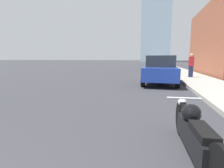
{
  "coord_description": "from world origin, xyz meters",
  "views": [
    {
      "loc": [
        2.48,
        0.56,
        1.5
      ],
      "look_at": [
        1.22,
        6.11,
        0.68
      ],
      "focal_mm": 28.0,
      "sensor_mm": 36.0,
      "label": 1
    }
  ],
  "objects": [
    {
      "name": "parked_car_red",
      "position": [
        3.05,
        46.85,
        0.8
      ],
      "size": [
        1.9,
        4.19,
        1.62
      ],
      "rotation": [
        0.0,
        0.0,
        -0.0
      ],
      "color": "red",
      "rests_on": "ground_plane"
    },
    {
      "name": "motorcycle",
      "position": [
        3.14,
        3.23,
        0.4
      ],
      "size": [
        0.62,
        2.46,
        0.79
      ],
      "rotation": [
        0.0,
        0.0,
        0.06
      ],
      "color": "black",
      "rests_on": "ground_plane"
    },
    {
      "name": "parked_car_silver",
      "position": [
        3.24,
        34.66,
        0.85
      ],
      "size": [
        2.11,
        4.34,
        1.68
      ],
      "rotation": [
        0.0,
        0.0,
        -0.08
      ],
      "color": "#BCBCC1",
      "rests_on": "ground_plane"
    },
    {
      "name": "sidewalk",
      "position": [
        5.61,
        40.0,
        0.07
      ],
      "size": [
        2.56,
        240.0,
        0.15
      ],
      "color": "#9E998E",
      "rests_on": "ground_plane"
    },
    {
      "name": "parked_car_blue",
      "position": [
        2.98,
        11.19,
        0.84
      ],
      "size": [
        2.09,
        4.01,
        1.68
      ],
      "rotation": [
        0.0,
        0.0,
        -0.05
      ],
      "color": "#1E3899",
      "rests_on": "ground_plane"
    },
    {
      "name": "pedestrian",
      "position": [
        5.32,
        14.46,
        1.05
      ],
      "size": [
        0.36,
        0.24,
        1.74
      ],
      "color": "#1E2347",
      "rests_on": "sidewalk"
    },
    {
      "name": "parked_car_black",
      "position": [
        3.04,
        22.59,
        0.86
      ],
      "size": [
        2.27,
        4.47,
        1.71
      ],
      "rotation": [
        0.0,
        0.0,
        0.09
      ],
      "color": "black",
      "rests_on": "ground_plane"
    }
  ]
}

